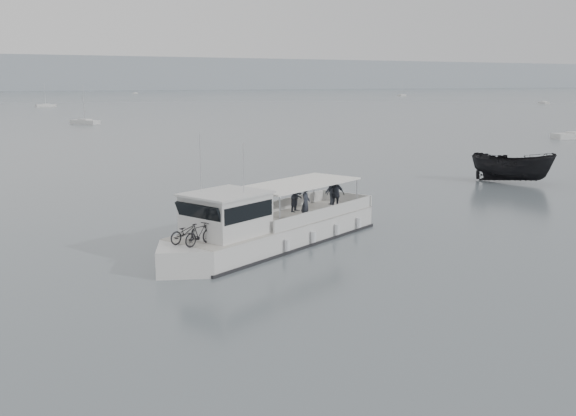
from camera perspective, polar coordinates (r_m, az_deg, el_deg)
name	(u,v)px	position (r m, az deg, el deg)	size (l,w,h in m)	color
ground	(202,241)	(29.98, -7.65, -2.93)	(1400.00, 1400.00, 0.00)	slate
tour_boat	(262,229)	(28.27, -2.32, -1.86)	(12.42, 7.49, 5.40)	silver
dark_motorboat	(512,167)	(49.53, 19.31, 3.46)	(2.22, 5.91, 2.28)	black
moored_fleet	(43,106)	(202.58, -20.98, 8.50)	(350.10, 342.45, 9.57)	silver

